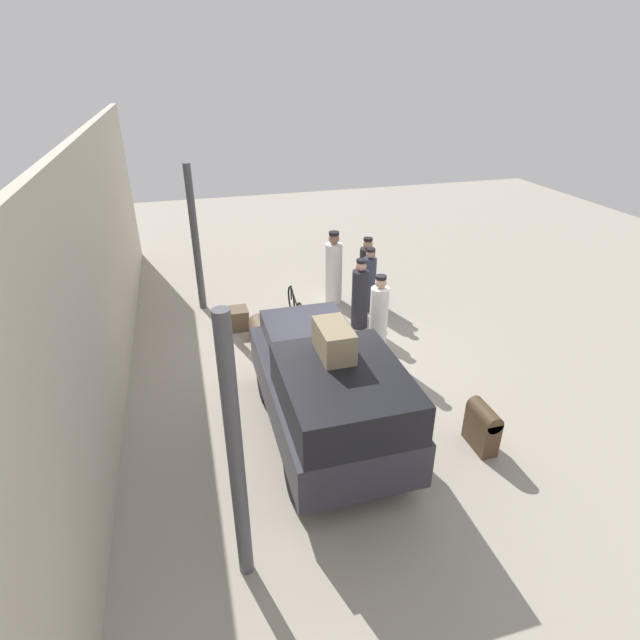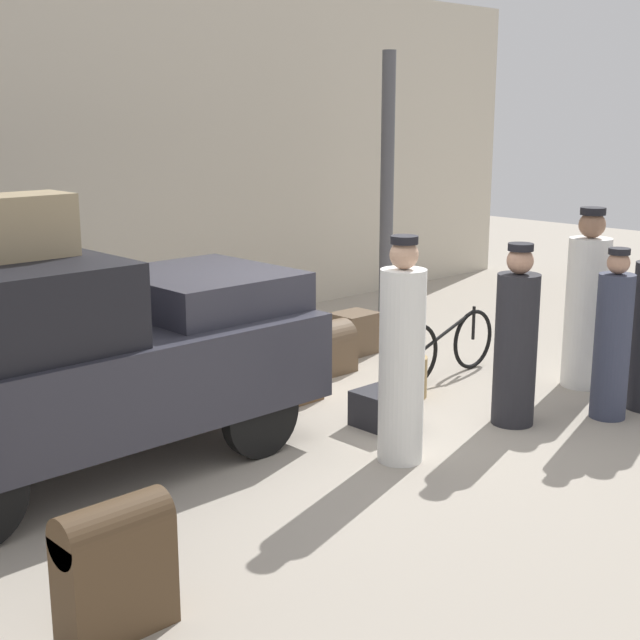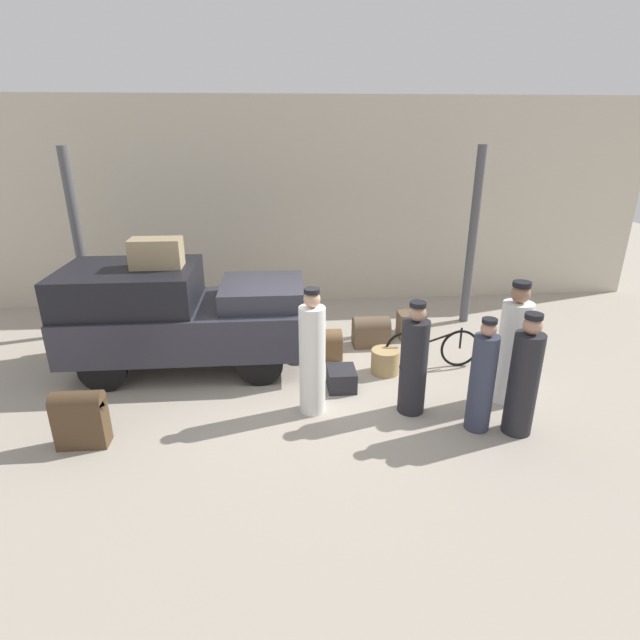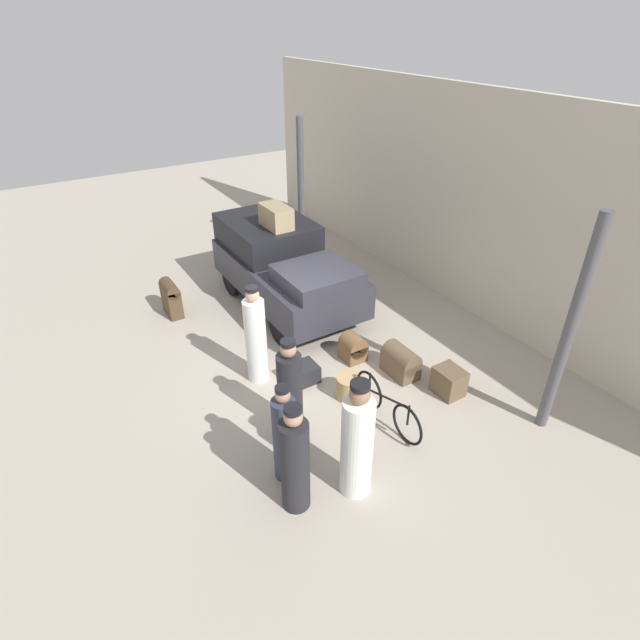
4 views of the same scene
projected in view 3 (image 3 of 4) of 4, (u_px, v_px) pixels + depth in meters
The scene contains 18 objects.
ground_plane at pixel (309, 379), 8.17m from camera, with size 30.00×30.00×0.00m, color #A89E8E.
station_building_facade at pixel (297, 204), 11.14m from camera, with size 16.00×0.15×4.50m.
canopy_pillar_left at pixel (79, 245), 9.40m from camera, with size 0.18×0.18×3.55m.
canopy_pillar_right at pixel (472, 238), 9.99m from camera, with size 0.18×0.18×3.55m.
truck at pixel (179, 312), 8.32m from camera, with size 3.89×1.85×1.75m.
bicycle at pixel (432, 349), 8.45m from camera, with size 1.63×0.04×0.71m.
wicker_basket at pixel (385, 361), 8.31m from camera, with size 0.47×0.47×0.41m.
porter_carrying_trunk at pixel (482, 380), 6.58m from camera, with size 0.33×0.33×1.60m.
conductor_in_dark_uniform at pixel (312, 357), 6.95m from camera, with size 0.37×0.37×1.86m.
porter_standing_middle at pixel (512, 349), 7.24m from camera, with size 0.43×0.43×1.86m.
porter_lifting_near_truck at pixel (524, 380), 6.49m from camera, with size 0.38×0.38×1.70m.
porter_with_bicycle at pixel (414, 363), 6.99m from camera, with size 0.38×0.38×1.67m.
trunk_umber_medium at pixel (329, 344), 8.85m from camera, with size 0.43×0.41×0.53m.
suitcase_small_leather at pixel (411, 325), 9.75m from camera, with size 0.50×0.42×0.49m.
trunk_barrel_dark at pixel (80, 417), 6.32m from camera, with size 0.63×0.28×0.78m.
trunk_wicker_pale at pixel (341, 379), 7.83m from camera, with size 0.44×0.51×0.33m.
suitcase_black_upright at pixel (371, 331), 9.34m from camera, with size 0.68×0.42×0.57m.
trunk_on_truck_roof at pixel (156, 253), 7.94m from camera, with size 0.80×0.45×0.46m.
Camera 3 is at (-0.42, -7.26, 3.85)m, focal length 28.00 mm.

